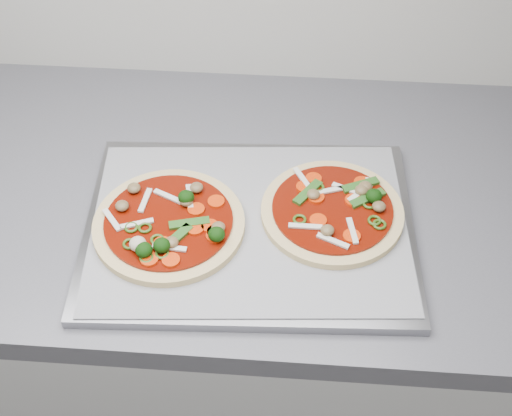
{
  "coord_description": "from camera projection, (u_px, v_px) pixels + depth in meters",
  "views": [
    {
      "loc": [
        0.32,
        0.52,
        1.69
      ],
      "look_at": [
        0.27,
        1.24,
        0.93
      ],
      "focal_mm": 50.0,
      "sensor_mm": 36.0,
      "label": 1
    }
  ],
  "objects": [
    {
      "name": "baking_tray",
      "position": [
        249.0,
        228.0,
        1.04
      ],
      "size": [
        0.49,
        0.38,
        0.02
      ],
      "primitive_type": "cube",
      "rotation": [
        0.0,
        0.0,
        0.05
      ],
      "color": "gray",
      "rests_on": "countertop"
    },
    {
      "name": "pizza_left",
      "position": [
        169.0,
        224.0,
        1.02
      ],
      "size": [
        0.25,
        0.25,
        0.04
      ],
      "rotation": [
        0.0,
        0.0,
        -0.15
      ],
      "color": "#E5C781",
      "rests_on": "parchment"
    },
    {
      "name": "pizza_right",
      "position": [
        334.0,
        210.0,
        1.04
      ],
      "size": [
        0.22,
        0.22,
        0.04
      ],
      "rotation": [
        0.0,
        0.0,
        -0.05
      ],
      "color": "#E5C781",
      "rests_on": "parchment"
    },
    {
      "name": "countertop",
      "position": [
        92.0,
        191.0,
        1.13
      ],
      "size": [
        3.6,
        0.6,
        0.04
      ],
      "primitive_type": "cube",
      "color": "slate",
      "rests_on": "base_cabinet"
    },
    {
      "name": "base_cabinet",
      "position": [
        128.0,
        345.0,
        1.46
      ],
      "size": [
        3.6,
        0.6,
        0.86
      ],
      "primitive_type": "cube",
      "color": "silver",
      "rests_on": "ground"
    },
    {
      "name": "parchment",
      "position": [
        249.0,
        224.0,
        1.04
      ],
      "size": [
        0.48,
        0.37,
        0.0
      ],
      "primitive_type": "cube",
      "rotation": [
        0.0,
        0.0,
        0.08
      ],
      "color": "#95959B",
      "rests_on": "baking_tray"
    }
  ]
}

